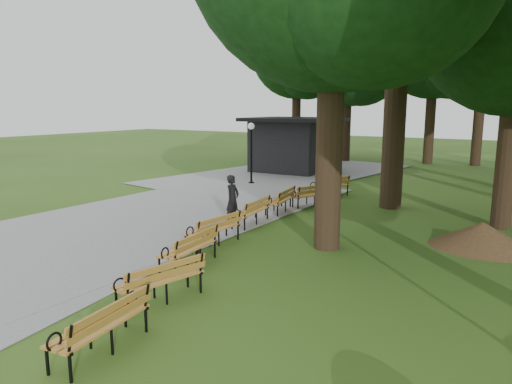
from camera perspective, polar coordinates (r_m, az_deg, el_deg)
The scene contains 14 objects.
ground at distance 12.45m, azimuth -6.73°, elevation -7.32°, with size 100.00×100.00×0.00m, color #2E5317.
path at distance 17.16m, azimuth -11.16°, elevation -2.41°, with size 12.00×38.00×0.06m, color gray.
person at distance 15.29m, azimuth -2.86°, elevation -0.87°, with size 0.58×0.38×1.58m, color black.
kiosk at distance 27.38m, azimuth 4.14°, elevation 5.73°, with size 5.01×4.36×3.14m, color black, non-canonical shape.
lamp_post at distance 22.86m, azimuth -0.58°, elevation 6.33°, with size 0.32×0.32×2.98m.
dirt_mound at distance 14.02m, azimuth 25.76°, elevation -4.74°, with size 2.28×2.28×0.72m, color #47301C.
bench_0 at distance 7.90m, azimuth -18.40°, elevation -15.09°, with size 1.90×0.64×0.88m, color #B27229, non-canonical shape.
bench_1 at distance 9.48m, azimuth -11.59°, elevation -10.40°, with size 1.90×0.64×0.88m, color #B27229, non-canonical shape.
bench_2 at distance 11.35m, azimuth -8.21°, elevation -6.78°, with size 1.90×0.64×0.88m, color #B27229, non-canonical shape.
bench_3 at distance 12.97m, azimuth -5.27°, elevation -4.54°, with size 1.90×0.64×0.88m, color #B27229, non-canonical shape.
bench_4 at distance 15.06m, azimuth -0.69°, elevation -2.40°, with size 1.90×0.64×0.88m, color #B27229, non-canonical shape.
bench_5 at distance 16.90m, azimuth 2.90°, elevation -1.00°, with size 1.90×0.64×0.88m, color #B27229, non-canonical shape.
bench_6 at distance 18.04m, azimuth 6.64°, elevation -0.33°, with size 1.90×0.64×0.88m, color #B27229, non-canonical shape.
bench_7 at distance 20.10m, azimuth 8.88°, elevation 0.71°, with size 1.90×0.64×0.88m, color #B27229, non-canonical shape.
Camera 1 is at (7.33, -9.33, 3.76)m, focal length 32.96 mm.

